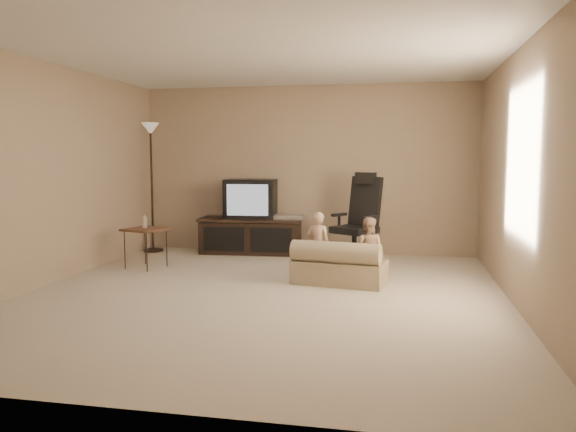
{
  "coord_description": "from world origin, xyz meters",
  "views": [
    {
      "loc": [
        1.39,
        -5.59,
        1.44
      ],
      "look_at": [
        0.15,
        0.6,
        0.77
      ],
      "focal_mm": 35.0,
      "sensor_mm": 36.0,
      "label": 1
    }
  ],
  "objects_px": {
    "side_table": "(145,230)",
    "toddler_right": "(368,250)",
    "tv_stand": "(251,223)",
    "child_sofa": "(338,266)",
    "office_chair": "(358,231)",
    "toddler_left": "(318,246)",
    "floor_lamp": "(151,158)"
  },
  "relations": [
    {
      "from": "side_table",
      "to": "toddler_right",
      "type": "distance_m",
      "value": 2.91
    },
    {
      "from": "toddler_right",
      "to": "tv_stand",
      "type": "bearing_deg",
      "value": -35.71
    },
    {
      "from": "tv_stand",
      "to": "child_sofa",
      "type": "xyz_separation_m",
      "value": [
        1.51,
        -1.81,
        -0.26
      ]
    },
    {
      "from": "office_chair",
      "to": "toddler_left",
      "type": "height_order",
      "value": "office_chair"
    },
    {
      "from": "floor_lamp",
      "to": "toddler_right",
      "type": "relative_size",
      "value": 2.57
    },
    {
      "from": "side_table",
      "to": "tv_stand",
      "type": "bearing_deg",
      "value": 52.16
    },
    {
      "from": "office_chair",
      "to": "toddler_right",
      "type": "xyz_separation_m",
      "value": [
        0.19,
        -1.15,
        -0.06
      ]
    },
    {
      "from": "tv_stand",
      "to": "floor_lamp",
      "type": "bearing_deg",
      "value": -178.08
    },
    {
      "from": "floor_lamp",
      "to": "toddler_left",
      "type": "distance_m",
      "value": 3.28
    },
    {
      "from": "floor_lamp",
      "to": "toddler_right",
      "type": "xyz_separation_m",
      "value": [
        3.34,
        -1.54,
        -1.04
      ]
    },
    {
      "from": "office_chair",
      "to": "floor_lamp",
      "type": "bearing_deg",
      "value": -154.25
    },
    {
      "from": "floor_lamp",
      "to": "office_chair",
      "type": "bearing_deg",
      "value": -7.01
    },
    {
      "from": "tv_stand",
      "to": "toddler_left",
      "type": "distance_m",
      "value": 2.02
    },
    {
      "from": "floor_lamp",
      "to": "toddler_left",
      "type": "height_order",
      "value": "floor_lamp"
    },
    {
      "from": "toddler_left",
      "to": "toddler_right",
      "type": "distance_m",
      "value": 0.59
    },
    {
      "from": "side_table",
      "to": "toddler_left",
      "type": "distance_m",
      "value": 2.31
    },
    {
      "from": "office_chair",
      "to": "toddler_left",
      "type": "bearing_deg",
      "value": -77.42
    },
    {
      "from": "floor_lamp",
      "to": "child_sofa",
      "type": "height_order",
      "value": "floor_lamp"
    },
    {
      "from": "office_chair",
      "to": "side_table",
      "type": "distance_m",
      "value": 2.81
    },
    {
      "from": "toddler_left",
      "to": "toddler_right",
      "type": "height_order",
      "value": "toddler_left"
    },
    {
      "from": "child_sofa",
      "to": "floor_lamp",
      "type": "bearing_deg",
      "value": 160.32
    },
    {
      "from": "tv_stand",
      "to": "toddler_right",
      "type": "height_order",
      "value": "tv_stand"
    },
    {
      "from": "side_table",
      "to": "floor_lamp",
      "type": "xyz_separation_m",
      "value": [
        -0.46,
        1.21,
        0.92
      ]
    },
    {
      "from": "tv_stand",
      "to": "toddler_right",
      "type": "bearing_deg",
      "value": -46.5
    },
    {
      "from": "toddler_right",
      "to": "floor_lamp",
      "type": "bearing_deg",
      "value": -17.67
    },
    {
      "from": "office_chair",
      "to": "child_sofa",
      "type": "distance_m",
      "value": 1.31
    },
    {
      "from": "floor_lamp",
      "to": "toddler_right",
      "type": "bearing_deg",
      "value": -24.72
    },
    {
      "from": "office_chair",
      "to": "child_sofa",
      "type": "xyz_separation_m",
      "value": [
        -0.12,
        -1.28,
        -0.24
      ]
    },
    {
      "from": "tv_stand",
      "to": "floor_lamp",
      "type": "height_order",
      "value": "floor_lamp"
    },
    {
      "from": "side_table",
      "to": "floor_lamp",
      "type": "height_order",
      "value": "floor_lamp"
    },
    {
      "from": "side_table",
      "to": "child_sofa",
      "type": "relative_size",
      "value": 0.64
    },
    {
      "from": "tv_stand",
      "to": "side_table",
      "type": "bearing_deg",
      "value": -131.58
    }
  ]
}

